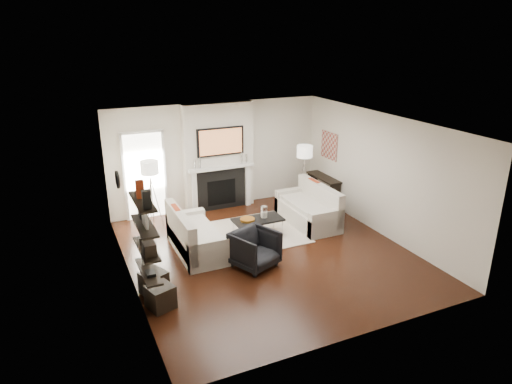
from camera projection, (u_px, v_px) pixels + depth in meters
name	position (u px, v px, depth m)	size (l,w,h in m)	color
room_envelope	(269.00, 192.00, 8.98)	(6.00, 6.00, 6.00)	black
chimney_breast	(219.00, 157.00, 11.45)	(1.80, 0.25, 2.70)	silver
fireplace_surround	(221.00, 190.00, 11.61)	(1.30, 0.02, 1.04)	black
firebox	(222.00, 192.00, 11.63)	(0.75, 0.02, 0.65)	black
mantel_pilaster_l	(195.00, 193.00, 11.30)	(0.12, 0.08, 1.10)	white
mantel_pilaster_r	(248.00, 185.00, 11.86)	(0.12, 0.08, 1.10)	white
mantel_shelf	(222.00, 168.00, 11.37)	(1.70, 0.18, 0.07)	white
tv_body	(220.00, 141.00, 11.17)	(1.20, 0.06, 0.70)	black
tv_screen	(221.00, 142.00, 11.14)	(1.10, 0.01, 0.62)	#BF723F
candlestick_l_tall	(200.00, 163.00, 11.10)	(0.04, 0.04, 0.30)	silver
candlestick_l_short	(195.00, 165.00, 11.06)	(0.04, 0.04, 0.24)	silver
candlestick_r_tall	(242.00, 158.00, 11.53)	(0.04, 0.04, 0.30)	silver
candlestick_r_short	(246.00, 158.00, 11.59)	(0.04, 0.04, 0.24)	silver
hallway_panel	(145.00, 176.00, 10.92)	(0.90, 0.02, 2.10)	white
door_trim_l	(125.00, 179.00, 10.72)	(0.06, 0.06, 2.16)	white
door_trim_r	(165.00, 174.00, 11.09)	(0.06, 0.06, 2.16)	white
door_trim_top	(141.00, 132.00, 10.54)	(1.02, 0.06, 0.06)	white
rug	(243.00, 235.00, 10.27)	(2.60, 2.00, 0.01)	beige
loveseat_left_base	(197.00, 242.00, 9.45)	(0.85, 1.80, 0.42)	beige
loveseat_left_back	(181.00, 231.00, 9.21)	(0.18, 1.80, 0.80)	beige
loveseat_left_arm_n	(210.00, 255.00, 8.72)	(0.85, 0.18, 0.60)	beige
loveseat_left_arm_s	(186.00, 224.00, 10.12)	(0.85, 0.18, 0.60)	beige
loveseat_left_cushion	(199.00, 230.00, 9.38)	(0.63, 1.44, 0.10)	beige
pillow_left_orange	(176.00, 216.00, 9.40)	(0.10, 0.42, 0.42)	#9A2F13
pillow_left_charcoal	(184.00, 228.00, 8.89)	(0.10, 0.40, 0.40)	black
loveseat_right_base	(307.00, 215.00, 10.85)	(0.85, 1.80, 0.42)	beige
loveseat_right_back	(320.00, 200.00, 10.88)	(0.18, 1.80, 0.80)	beige
loveseat_right_arm_n	(326.00, 224.00, 10.13)	(0.85, 0.18, 0.60)	beige
loveseat_right_arm_s	(291.00, 200.00, 11.52)	(0.85, 0.18, 0.60)	beige
loveseat_right_cushion	(306.00, 205.00, 10.75)	(0.63, 1.44, 0.10)	beige
pillow_right_orange	(314.00, 188.00, 11.07)	(0.10, 0.42, 0.42)	#9A2F13
pillow_right_charcoal	(327.00, 196.00, 10.56)	(0.10, 0.40, 0.40)	black
coffee_table	(258.00, 220.00, 10.08)	(1.10, 0.55, 0.04)	black
coffee_leg_nw	(241.00, 236.00, 9.77)	(0.02, 0.02, 0.38)	silver
coffee_leg_ne	(282.00, 228.00, 10.15)	(0.02, 0.02, 0.38)	silver
coffee_leg_sw	(233.00, 228.00, 10.14)	(0.02, 0.02, 0.38)	silver
coffee_leg_se	(274.00, 221.00, 10.53)	(0.02, 0.02, 0.38)	silver
hurricane_glass	(264.00, 212.00, 10.08)	(0.15, 0.15, 0.26)	white
hurricane_candle	(264.00, 215.00, 10.10)	(0.10, 0.10, 0.14)	white
copper_bowl	(247.00, 220.00, 9.97)	(0.32, 0.32, 0.05)	#A6631B
armchair	(255.00, 247.00, 8.80)	(0.77, 0.73, 0.80)	black
lamp_left_post	(152.00, 203.00, 10.50)	(0.02, 0.02, 1.20)	silver
lamp_left_shade	(149.00, 167.00, 10.22)	(0.40, 0.40, 0.30)	white
lamp_left_leg_a	(157.00, 202.00, 10.55)	(0.02, 0.02, 1.25)	silver
lamp_left_leg_b	(149.00, 202.00, 10.57)	(0.02, 0.02, 1.25)	silver
lamp_left_leg_c	(151.00, 205.00, 10.40)	(0.02, 0.02, 1.25)	silver
lamp_right_post	(304.00, 183.00, 11.86)	(0.02, 0.02, 1.20)	silver
lamp_right_shade	(305.00, 151.00, 11.57)	(0.40, 0.40, 0.30)	white
lamp_right_leg_a	(307.00, 183.00, 11.90)	(0.02, 0.02, 1.25)	silver
lamp_right_leg_b	(300.00, 182.00, 11.92)	(0.02, 0.02, 1.25)	silver
lamp_right_leg_c	(304.00, 184.00, 11.75)	(0.02, 0.02, 1.25)	silver
console_top	(324.00, 177.00, 11.89)	(0.35, 1.20, 0.04)	black
console_leg_n	(335.00, 197.00, 11.55)	(0.30, 0.04, 0.71)	black
console_leg_s	(312.00, 185.00, 12.49)	(0.30, 0.04, 0.71)	black
wall_art	(329.00, 146.00, 11.74)	(0.03, 0.70, 0.70)	#9E5F4F
shelf_bottom	(149.00, 271.00, 7.33)	(0.25, 1.00, 0.04)	black
shelf_lower	(147.00, 249.00, 7.19)	(0.25, 1.00, 0.04)	black
shelf_upper	(145.00, 226.00, 7.06)	(0.25, 1.00, 0.04)	black
shelf_top	(142.00, 201.00, 6.92)	(0.25, 1.00, 0.04)	black
decor_magfile_a	(147.00, 200.00, 6.56)	(0.12, 0.10, 0.28)	black
decor_magfile_b	(140.00, 189.00, 6.98)	(0.12, 0.10, 0.28)	#9A2F13
decor_frame_a	(145.00, 220.00, 6.95)	(0.04, 0.30, 0.22)	white
decor_frame_b	(140.00, 212.00, 7.29)	(0.04, 0.22, 0.18)	black
decor_wine_rack	(149.00, 249.00, 6.94)	(0.18, 0.25, 0.20)	black
decor_box_small	(144.00, 240.00, 7.31)	(0.15, 0.12, 0.12)	black
decor_books	(150.00, 273.00, 7.18)	(0.14, 0.20, 0.05)	black
decor_box_tall	(145.00, 259.00, 7.50)	(0.10, 0.10, 0.18)	white
clock_rim	(117.00, 180.00, 8.58)	(0.34, 0.34, 0.04)	black
clock_face	(119.00, 179.00, 8.59)	(0.29, 0.29, 0.01)	white
ottoman_near	(154.00, 283.00, 7.95)	(0.40, 0.40, 0.40)	black
ottoman_far	(161.00, 297.00, 7.53)	(0.40, 0.40, 0.40)	black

